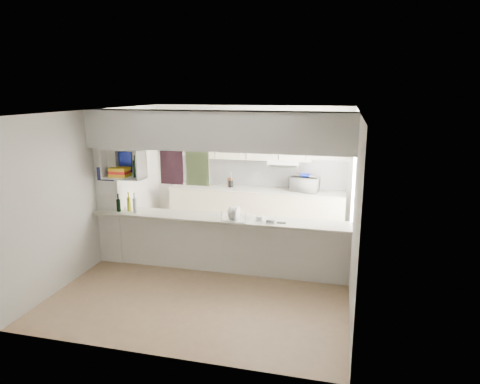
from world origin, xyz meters
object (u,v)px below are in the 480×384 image
(bowl, at_px, (305,175))
(wine_bottles, at_px, (128,205))
(microwave, at_px, (305,184))
(dish_rack, at_px, (236,214))

(bowl, distance_m, wine_bottles, 3.50)
(microwave, distance_m, bowl, 0.18)
(wine_bottles, bearing_deg, bowl, 38.61)
(microwave, xyz_separation_m, wine_bottles, (-2.73, -2.21, -0.03))
(wine_bottles, bearing_deg, dish_rack, 0.29)
(microwave, height_order, bowl, bowl)
(bowl, relative_size, wine_bottles, 0.60)
(dish_rack, bearing_deg, microwave, 74.44)
(microwave, height_order, wine_bottles, wine_bottles)
(dish_rack, height_order, wine_bottles, wine_bottles)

